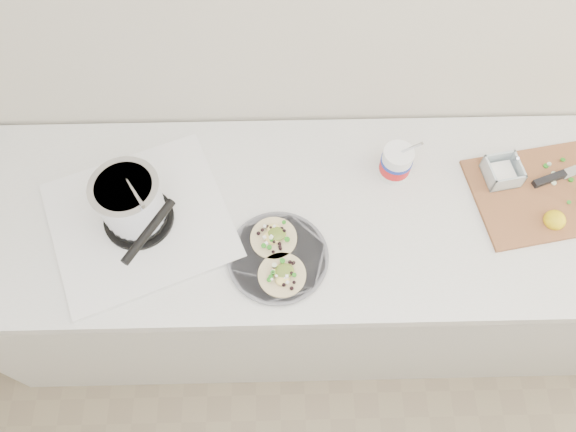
{
  "coord_description": "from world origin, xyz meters",
  "views": [
    {
      "loc": [
        -0.17,
        0.65,
        2.31
      ],
      "look_at": [
        -0.16,
        1.37,
        0.96
      ],
      "focal_mm": 35.0,
      "sensor_mm": 36.0,
      "label": 1
    }
  ],
  "objects_px": {
    "tub": "(398,161)",
    "stove": "(134,209)",
    "cutboard": "(546,188)",
    "taco_plate": "(278,256)"
  },
  "relations": [
    {
      "from": "cutboard",
      "to": "taco_plate",
      "type": "bearing_deg",
      "value": -175.5
    },
    {
      "from": "taco_plate",
      "to": "tub",
      "type": "relative_size",
      "value": 1.35
    },
    {
      "from": "taco_plate",
      "to": "tub",
      "type": "bearing_deg",
      "value": 37.63
    },
    {
      "from": "stove",
      "to": "taco_plate",
      "type": "relative_size",
      "value": 2.18
    },
    {
      "from": "stove",
      "to": "taco_plate",
      "type": "height_order",
      "value": "stove"
    },
    {
      "from": "stove",
      "to": "tub",
      "type": "relative_size",
      "value": 2.95
    },
    {
      "from": "tub",
      "to": "stove",
      "type": "bearing_deg",
      "value": -168.73
    },
    {
      "from": "stove",
      "to": "cutboard",
      "type": "distance_m",
      "value": 1.17
    },
    {
      "from": "taco_plate",
      "to": "cutboard",
      "type": "relative_size",
      "value": 0.58
    },
    {
      "from": "cutboard",
      "to": "stove",
      "type": "bearing_deg",
      "value": 173.96
    }
  ]
}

